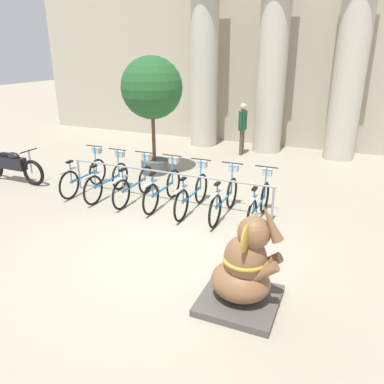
% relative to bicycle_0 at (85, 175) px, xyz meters
% --- Properties ---
extents(ground_plane, '(60.00, 60.00, 0.00)m').
position_rel_bicycle_0_xyz_m(ground_plane, '(3.25, -1.87, -0.41)').
color(ground_plane, '#9E937F').
extents(building_facade, '(20.00, 0.20, 6.00)m').
position_rel_bicycle_0_xyz_m(building_facade, '(3.25, 6.73, 2.59)').
color(building_facade, '#B2A893').
rests_on(building_facade, ground_plane).
extents(column_left, '(1.19, 1.19, 5.16)m').
position_rel_bicycle_0_xyz_m(column_left, '(0.89, 5.73, 2.21)').
color(column_left, '#BCB7A8').
rests_on(column_left, ground_plane).
extents(column_middle, '(1.19, 1.19, 5.16)m').
position_rel_bicycle_0_xyz_m(column_middle, '(3.25, 5.73, 2.21)').
color(column_middle, '#BCB7A8').
rests_on(column_middle, ground_plane).
extents(column_right, '(1.19, 1.19, 5.16)m').
position_rel_bicycle_0_xyz_m(column_right, '(5.61, 5.73, 2.21)').
color(column_right, '#BCB7A8').
rests_on(column_right, ground_plane).
extents(bike_rack, '(5.00, 0.05, 0.77)m').
position_rel_bicycle_0_xyz_m(bike_rack, '(2.20, 0.08, 0.22)').
color(bike_rack, gray).
rests_on(bike_rack, ground_plane).
extents(bicycle_0, '(0.48, 1.78, 1.06)m').
position_rel_bicycle_0_xyz_m(bicycle_0, '(0.00, 0.00, 0.00)').
color(bicycle_0, black).
rests_on(bicycle_0, ground_plane).
extents(bicycle_1, '(0.48, 1.78, 1.06)m').
position_rel_bicycle_0_xyz_m(bicycle_1, '(0.73, -0.06, 0.00)').
color(bicycle_1, black).
rests_on(bicycle_1, ground_plane).
extents(bicycle_2, '(0.48, 1.78, 1.06)m').
position_rel_bicycle_0_xyz_m(bicycle_2, '(1.47, -0.04, 0.00)').
color(bicycle_2, black).
rests_on(bicycle_2, ground_plane).
extents(bicycle_3, '(0.48, 1.78, 1.06)m').
position_rel_bicycle_0_xyz_m(bicycle_3, '(2.20, -0.02, 0.00)').
color(bicycle_3, black).
rests_on(bicycle_3, ground_plane).
extents(bicycle_4, '(0.48, 1.78, 1.06)m').
position_rel_bicycle_0_xyz_m(bicycle_4, '(2.94, -0.07, 0.00)').
color(bicycle_4, black).
rests_on(bicycle_4, ground_plane).
extents(bicycle_5, '(0.48, 1.78, 1.06)m').
position_rel_bicycle_0_xyz_m(bicycle_5, '(3.67, -0.07, 0.00)').
color(bicycle_5, black).
rests_on(bicycle_5, ground_plane).
extents(bicycle_6, '(0.48, 1.78, 1.06)m').
position_rel_bicycle_0_xyz_m(bicycle_6, '(4.40, -0.05, 0.00)').
color(bicycle_6, black).
rests_on(bicycle_6, ground_plane).
extents(elephant_statue, '(1.06, 1.06, 1.60)m').
position_rel_bicycle_0_xyz_m(elephant_statue, '(4.86, -2.78, 0.13)').
color(elephant_statue, '#4C4742').
rests_on(elephant_statue, ground_plane).
extents(motorcycle, '(2.13, 0.55, 0.94)m').
position_rel_bicycle_0_xyz_m(motorcycle, '(-2.21, -0.19, 0.05)').
color(motorcycle, black).
rests_on(motorcycle, ground_plane).
extents(person_pedestrian, '(0.23, 0.47, 1.70)m').
position_rel_bicycle_0_xyz_m(person_pedestrian, '(2.59, 4.91, 0.61)').
color(person_pedestrian, brown).
rests_on(person_pedestrian, ground_plane).
extents(potted_tree, '(1.65, 1.65, 3.20)m').
position_rel_bicycle_0_xyz_m(potted_tree, '(0.87, 1.99, 1.85)').
color(potted_tree, '#4C4C4C').
rests_on(potted_tree, ground_plane).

